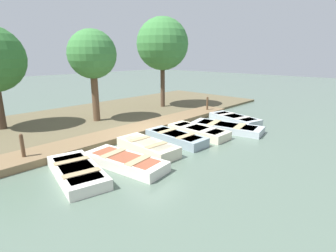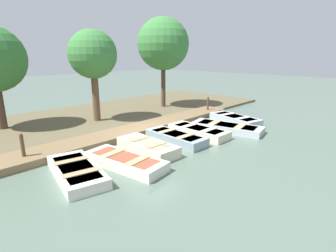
{
  "view_description": "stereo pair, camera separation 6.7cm",
  "coord_description": "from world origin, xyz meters",
  "px_view_note": "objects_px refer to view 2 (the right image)",
  "views": [
    {
      "loc": [
        8.13,
        -7.74,
        3.63
      ],
      "look_at": [
        0.72,
        0.13,
        0.65
      ],
      "focal_mm": 28.0,
      "sensor_mm": 36.0,
      "label": 1
    },
    {
      "loc": [
        8.17,
        -7.7,
        3.63
      ],
      "look_at": [
        0.72,
        0.13,
        0.65
      ],
      "focal_mm": 28.0,
      "sensor_mm": 36.0,
      "label": 2
    }
  ],
  "objects_px": {
    "rowboat_6": "(235,119)",
    "park_tree_center": "(163,44)",
    "park_tree_left": "(93,55)",
    "rowboat_5": "(227,127)",
    "rowboat_0": "(76,171)",
    "rowboat_1": "(125,161)",
    "mooring_post_near": "(23,149)",
    "mooring_post_far": "(208,105)",
    "rowboat_3": "(176,137)",
    "rowboat_4": "(198,131)",
    "rowboat_2": "(147,147)"
  },
  "relations": [
    {
      "from": "rowboat_2",
      "to": "rowboat_4",
      "type": "distance_m",
      "value": 3.08
    },
    {
      "from": "rowboat_2",
      "to": "park_tree_center",
      "type": "height_order",
      "value": "park_tree_center"
    },
    {
      "from": "rowboat_3",
      "to": "rowboat_4",
      "type": "distance_m",
      "value": 1.42
    },
    {
      "from": "rowboat_3",
      "to": "park_tree_center",
      "type": "distance_m",
      "value": 8.27
    },
    {
      "from": "mooring_post_near",
      "to": "park_tree_left",
      "type": "distance_m",
      "value": 6.38
    },
    {
      "from": "rowboat_6",
      "to": "park_tree_left",
      "type": "xyz_separation_m",
      "value": [
        -5.46,
        -5.11,
        3.37
      ]
    },
    {
      "from": "mooring_post_near",
      "to": "mooring_post_far",
      "type": "xyz_separation_m",
      "value": [
        0.0,
        10.73,
        0.0
      ]
    },
    {
      "from": "mooring_post_far",
      "to": "rowboat_1",
      "type": "bearing_deg",
      "value": -72.54
    },
    {
      "from": "park_tree_left",
      "to": "rowboat_0",
      "type": "bearing_deg",
      "value": -37.23
    },
    {
      "from": "rowboat_3",
      "to": "mooring_post_near",
      "type": "height_order",
      "value": "mooring_post_near"
    },
    {
      "from": "mooring_post_near",
      "to": "park_tree_center",
      "type": "bearing_deg",
      "value": 107.73
    },
    {
      "from": "rowboat_1",
      "to": "rowboat_3",
      "type": "height_order",
      "value": "rowboat_3"
    },
    {
      "from": "rowboat_4",
      "to": "park_tree_center",
      "type": "distance_m",
      "value": 7.65
    },
    {
      "from": "rowboat_6",
      "to": "park_tree_center",
      "type": "height_order",
      "value": "park_tree_center"
    },
    {
      "from": "park_tree_left",
      "to": "mooring_post_near",
      "type": "bearing_deg",
      "value": -57.34
    },
    {
      "from": "rowboat_0",
      "to": "mooring_post_far",
      "type": "xyz_separation_m",
      "value": [
        -2.22,
        9.99,
        0.37
      ]
    },
    {
      "from": "rowboat_6",
      "to": "mooring_post_far",
      "type": "height_order",
      "value": "mooring_post_far"
    },
    {
      "from": "rowboat_1",
      "to": "park_tree_left",
      "type": "relative_size",
      "value": 0.63
    },
    {
      "from": "rowboat_1",
      "to": "rowboat_2",
      "type": "xyz_separation_m",
      "value": [
        -0.41,
        1.38,
        0.04
      ]
    },
    {
      "from": "rowboat_3",
      "to": "park_tree_center",
      "type": "bearing_deg",
      "value": 140.4
    },
    {
      "from": "rowboat_2",
      "to": "rowboat_3",
      "type": "relative_size",
      "value": 0.94
    },
    {
      "from": "rowboat_2",
      "to": "rowboat_5",
      "type": "bearing_deg",
      "value": 84.79
    },
    {
      "from": "rowboat_1",
      "to": "rowboat_3",
      "type": "relative_size",
      "value": 1.09
    },
    {
      "from": "rowboat_3",
      "to": "park_tree_left",
      "type": "bearing_deg",
      "value": -172.34
    },
    {
      "from": "rowboat_0",
      "to": "park_tree_center",
      "type": "distance_m",
      "value": 11.51
    },
    {
      "from": "rowboat_4",
      "to": "mooring_post_far",
      "type": "height_order",
      "value": "mooring_post_far"
    },
    {
      "from": "rowboat_3",
      "to": "rowboat_4",
      "type": "relative_size",
      "value": 0.98
    },
    {
      "from": "rowboat_4",
      "to": "mooring_post_far",
      "type": "distance_m",
      "value": 4.68
    },
    {
      "from": "rowboat_2",
      "to": "rowboat_4",
      "type": "bearing_deg",
      "value": 90.99
    },
    {
      "from": "rowboat_1",
      "to": "rowboat_5",
      "type": "xyz_separation_m",
      "value": [
        0.22,
        6.03,
        -0.01
      ]
    },
    {
      "from": "park_tree_left",
      "to": "rowboat_5",
      "type": "bearing_deg",
      "value": 30.83
    },
    {
      "from": "mooring_post_near",
      "to": "rowboat_5",
      "type": "bearing_deg",
      "value": 70.7
    },
    {
      "from": "rowboat_4",
      "to": "rowboat_6",
      "type": "bearing_deg",
      "value": 88.72
    },
    {
      "from": "rowboat_0",
      "to": "rowboat_1",
      "type": "xyz_separation_m",
      "value": [
        0.45,
        1.49,
        0.0
      ]
    },
    {
      "from": "rowboat_3",
      "to": "park_tree_left",
      "type": "distance_m",
      "value": 6.26
    },
    {
      "from": "rowboat_1",
      "to": "rowboat_4",
      "type": "distance_m",
      "value": 4.48
    },
    {
      "from": "mooring_post_far",
      "to": "park_tree_center",
      "type": "xyz_separation_m",
      "value": [
        -3.21,
        -0.7,
        3.71
      ]
    },
    {
      "from": "rowboat_1",
      "to": "rowboat_3",
      "type": "bearing_deg",
      "value": 90.12
    },
    {
      "from": "park_tree_center",
      "to": "rowboat_2",
      "type": "bearing_deg",
      "value": -49.58
    },
    {
      "from": "rowboat_3",
      "to": "park_tree_center",
      "type": "height_order",
      "value": "park_tree_center"
    },
    {
      "from": "rowboat_4",
      "to": "rowboat_6",
      "type": "height_order",
      "value": "rowboat_6"
    },
    {
      "from": "rowboat_6",
      "to": "park_tree_center",
      "type": "bearing_deg",
      "value": -168.79
    },
    {
      "from": "rowboat_6",
      "to": "park_tree_center",
      "type": "relative_size",
      "value": 0.51
    },
    {
      "from": "rowboat_3",
      "to": "rowboat_4",
      "type": "bearing_deg",
      "value": 86.43
    },
    {
      "from": "rowboat_3",
      "to": "rowboat_5",
      "type": "xyz_separation_m",
      "value": [
        0.68,
        2.98,
        -0.03
      ]
    },
    {
      "from": "rowboat_6",
      "to": "park_tree_center",
      "type": "xyz_separation_m",
      "value": [
        -5.64,
        0.2,
        4.04
      ]
    },
    {
      "from": "rowboat_0",
      "to": "rowboat_1",
      "type": "distance_m",
      "value": 1.56
    },
    {
      "from": "mooring_post_far",
      "to": "rowboat_3",
      "type": "bearing_deg",
      "value": -67.87
    },
    {
      "from": "mooring_post_far",
      "to": "park_tree_center",
      "type": "relative_size",
      "value": 0.18
    },
    {
      "from": "rowboat_2",
      "to": "rowboat_6",
      "type": "xyz_separation_m",
      "value": [
        0.17,
        6.23,
        -0.01
      ]
    }
  ]
}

